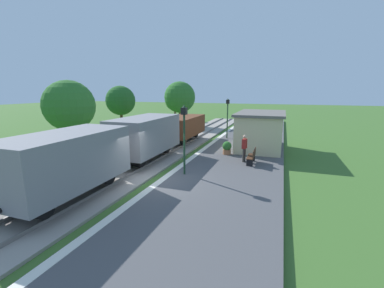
{
  "coord_description": "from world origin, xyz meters",
  "views": [
    {
      "loc": [
        5.9,
        -11.02,
        4.7
      ],
      "look_at": [
        0.69,
        3.86,
        1.37
      ],
      "focal_mm": 24.07,
      "sensor_mm": 36.0,
      "label": 1
    }
  ],
  "objects_px": {
    "bench_down_platform": "(263,133)",
    "tree_trackside_mid": "(69,106)",
    "tree_field_distant": "(175,101)",
    "tree_field_left": "(180,97)",
    "lamp_post_near": "(184,127)",
    "bench_near_hut": "(252,156)",
    "potted_planter": "(227,148)",
    "freight_train": "(141,140)",
    "station_hut": "(260,130)",
    "tree_trackside_far": "(121,101)",
    "person_waiting": "(244,147)",
    "lamp_post_far": "(228,111)"
  },
  "relations": [
    {
      "from": "station_hut",
      "to": "tree_field_left",
      "type": "xyz_separation_m",
      "value": [
        -10.93,
        10.49,
        2.12
      ]
    },
    {
      "from": "lamp_post_far",
      "to": "tree_trackside_far",
      "type": "xyz_separation_m",
      "value": [
        -10.42,
        -1.56,
        0.84
      ]
    },
    {
      "from": "lamp_post_near",
      "to": "person_waiting",
      "type": "bearing_deg",
      "value": 52.74
    },
    {
      "from": "person_waiting",
      "to": "tree_trackside_mid",
      "type": "relative_size",
      "value": 0.32
    },
    {
      "from": "tree_trackside_mid",
      "to": "tree_trackside_far",
      "type": "bearing_deg",
      "value": 94.46
    },
    {
      "from": "lamp_post_near",
      "to": "lamp_post_far",
      "type": "xyz_separation_m",
      "value": [
        0.0,
        11.15,
        0.0
      ]
    },
    {
      "from": "potted_planter",
      "to": "lamp_post_near",
      "type": "relative_size",
      "value": 0.25
    },
    {
      "from": "bench_near_hut",
      "to": "potted_planter",
      "type": "xyz_separation_m",
      "value": [
        -1.94,
        1.8,
        0.0
      ]
    },
    {
      "from": "potted_planter",
      "to": "tree_field_distant",
      "type": "bearing_deg",
      "value": 121.98
    },
    {
      "from": "freight_train",
      "to": "tree_trackside_far",
      "type": "bearing_deg",
      "value": 130.9
    },
    {
      "from": "tree_field_distant",
      "to": "person_waiting",
      "type": "bearing_deg",
      "value": -57.16
    },
    {
      "from": "tree_field_distant",
      "to": "tree_field_left",
      "type": "bearing_deg",
      "value": -61.96
    },
    {
      "from": "station_hut",
      "to": "lamp_post_far",
      "type": "distance_m",
      "value": 4.71
    },
    {
      "from": "person_waiting",
      "to": "lamp_post_far",
      "type": "bearing_deg",
      "value": -60.88
    },
    {
      "from": "bench_near_hut",
      "to": "lamp_post_near",
      "type": "distance_m",
      "value": 5.01
    },
    {
      "from": "bench_down_platform",
      "to": "tree_trackside_mid",
      "type": "distance_m",
      "value": 16.68
    },
    {
      "from": "bench_down_platform",
      "to": "tree_field_distant",
      "type": "height_order",
      "value": "tree_field_distant"
    },
    {
      "from": "potted_planter",
      "to": "freight_train",
      "type": "bearing_deg",
      "value": -144.69
    },
    {
      "from": "lamp_post_near",
      "to": "tree_field_distant",
      "type": "relative_size",
      "value": 0.81
    },
    {
      "from": "lamp_post_far",
      "to": "tree_trackside_far",
      "type": "bearing_deg",
      "value": -171.48
    },
    {
      "from": "potted_planter",
      "to": "lamp_post_far",
      "type": "bearing_deg",
      "value": 101.68
    },
    {
      "from": "lamp_post_near",
      "to": "tree_field_distant",
      "type": "distance_m",
      "value": 27.07
    },
    {
      "from": "person_waiting",
      "to": "tree_field_distant",
      "type": "bearing_deg",
      "value": -47.3
    },
    {
      "from": "lamp_post_far",
      "to": "tree_field_distant",
      "type": "distance_m",
      "value": 17.48
    },
    {
      "from": "bench_down_platform",
      "to": "tree_field_left",
      "type": "height_order",
      "value": "tree_field_left"
    },
    {
      "from": "person_waiting",
      "to": "tree_field_distant",
      "type": "distance_m",
      "value": 25.31
    },
    {
      "from": "bench_near_hut",
      "to": "tree_field_distant",
      "type": "relative_size",
      "value": 0.33
    },
    {
      "from": "person_waiting",
      "to": "tree_trackside_mid",
      "type": "bearing_deg",
      "value": 14.78
    },
    {
      "from": "tree_field_distant",
      "to": "bench_near_hut",
      "type": "bearing_deg",
      "value": -56.48
    },
    {
      "from": "freight_train",
      "to": "bench_near_hut",
      "type": "xyz_separation_m",
      "value": [
        6.74,
        1.6,
        -0.88
      ]
    },
    {
      "from": "lamp_post_near",
      "to": "station_hut",
      "type": "bearing_deg",
      "value": 67.72
    },
    {
      "from": "bench_down_platform",
      "to": "tree_field_distant",
      "type": "distance_m",
      "value": 18.95
    },
    {
      "from": "freight_train",
      "to": "tree_trackside_mid",
      "type": "bearing_deg",
      "value": 172.98
    },
    {
      "from": "potted_planter",
      "to": "tree_trackside_mid",
      "type": "xyz_separation_m",
      "value": [
        -11.12,
        -2.62,
        2.84
      ]
    },
    {
      "from": "bench_near_hut",
      "to": "person_waiting",
      "type": "relative_size",
      "value": 0.88
    },
    {
      "from": "potted_planter",
      "to": "station_hut",
      "type": "bearing_deg",
      "value": 55.41
    },
    {
      "from": "freight_train",
      "to": "station_hut",
      "type": "distance_m",
      "value": 9.27
    },
    {
      "from": "station_hut",
      "to": "bench_down_platform",
      "type": "bearing_deg",
      "value": 90.73
    },
    {
      "from": "tree_trackside_far",
      "to": "tree_field_distant",
      "type": "distance_m",
      "value": 15.15
    },
    {
      "from": "person_waiting",
      "to": "tree_trackside_far",
      "type": "xyz_separation_m",
      "value": [
        -13.09,
        6.08,
        2.46
      ]
    },
    {
      "from": "station_hut",
      "to": "lamp_post_far",
      "type": "xyz_separation_m",
      "value": [
        -3.26,
        3.2,
        1.15
      ]
    },
    {
      "from": "tree_field_left",
      "to": "tree_field_distant",
      "type": "height_order",
      "value": "tree_field_left"
    },
    {
      "from": "lamp_post_near",
      "to": "tree_field_left",
      "type": "relative_size",
      "value": 0.64
    },
    {
      "from": "tree_trackside_mid",
      "to": "tree_field_left",
      "type": "bearing_deg",
      "value": 82.22
    },
    {
      "from": "bench_near_hut",
      "to": "tree_trackside_far",
      "type": "relative_size",
      "value": 0.29
    },
    {
      "from": "station_hut",
      "to": "lamp_post_far",
      "type": "bearing_deg",
      "value": 135.49
    },
    {
      "from": "freight_train",
      "to": "person_waiting",
      "type": "height_order",
      "value": "freight_train"
    },
    {
      "from": "lamp_post_far",
      "to": "bench_down_platform",
      "type": "bearing_deg",
      "value": 21.47
    },
    {
      "from": "tree_field_left",
      "to": "tree_field_distant",
      "type": "xyz_separation_m",
      "value": [
        -3.35,
        6.28,
        -0.75
      ]
    },
    {
      "from": "tree_trackside_mid",
      "to": "lamp_post_far",
      "type": "bearing_deg",
      "value": 41.49
    }
  ]
}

